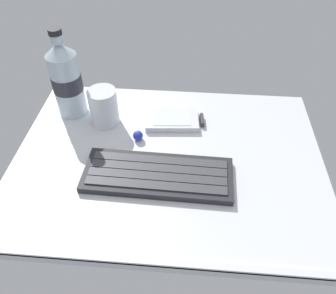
{
  "coord_description": "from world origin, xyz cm",
  "views": [
    {
      "loc": [
        4.1,
        -49.21,
        50.57
      ],
      "look_at": [
        0.0,
        0.0,
        3.0
      ],
      "focal_mm": 36.32,
      "sensor_mm": 36.0,
      "label": 1
    }
  ],
  "objects_px": {
    "keyboard": "(158,175)",
    "water_bottle": "(66,79)",
    "juice_cup": "(104,108)",
    "trackball_mouse": "(138,136)",
    "handheld_device": "(175,120)"
  },
  "relations": [
    {
      "from": "keyboard",
      "to": "water_bottle",
      "type": "height_order",
      "value": "water_bottle"
    },
    {
      "from": "juice_cup",
      "to": "trackball_mouse",
      "type": "height_order",
      "value": "juice_cup"
    },
    {
      "from": "handheld_device",
      "to": "keyboard",
      "type": "bearing_deg",
      "value": -97.24
    },
    {
      "from": "juice_cup",
      "to": "water_bottle",
      "type": "bearing_deg",
      "value": 160.33
    },
    {
      "from": "juice_cup",
      "to": "trackball_mouse",
      "type": "distance_m",
      "value": 0.1
    },
    {
      "from": "water_bottle",
      "to": "trackball_mouse",
      "type": "relative_size",
      "value": 9.45
    },
    {
      "from": "handheld_device",
      "to": "juice_cup",
      "type": "height_order",
      "value": "juice_cup"
    },
    {
      "from": "keyboard",
      "to": "juice_cup",
      "type": "bearing_deg",
      "value": 130.6
    },
    {
      "from": "keyboard",
      "to": "trackball_mouse",
      "type": "height_order",
      "value": "trackball_mouse"
    },
    {
      "from": "water_bottle",
      "to": "handheld_device",
      "type": "bearing_deg",
      "value": -4.65
    },
    {
      "from": "handheld_device",
      "to": "juice_cup",
      "type": "relative_size",
      "value": 1.56
    },
    {
      "from": "keyboard",
      "to": "water_bottle",
      "type": "relative_size",
      "value": 1.41
    },
    {
      "from": "water_bottle",
      "to": "keyboard",
      "type": "bearing_deg",
      "value": -40.65
    },
    {
      "from": "trackball_mouse",
      "to": "water_bottle",
      "type": "bearing_deg",
      "value": 153.22
    },
    {
      "from": "handheld_device",
      "to": "water_bottle",
      "type": "distance_m",
      "value": 0.26
    }
  ]
}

